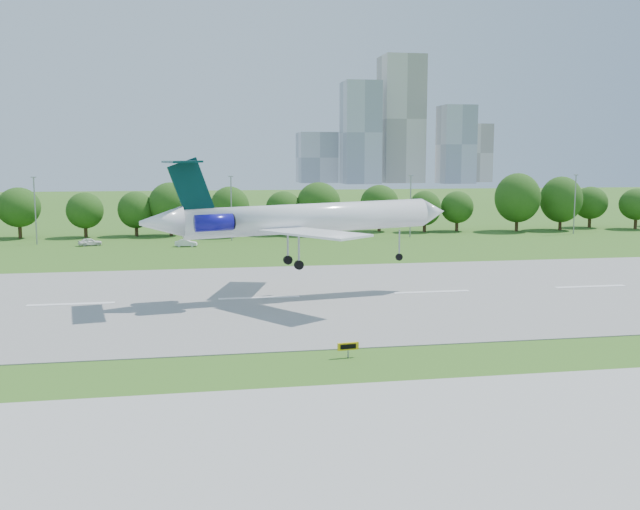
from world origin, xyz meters
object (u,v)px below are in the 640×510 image
at_px(airliner, 294,218).
at_px(taxi_sign_left, 348,347).
at_px(service_vehicle_a, 186,243).
at_px(service_vehicle_b, 90,242).

xyz_separation_m(airliner, taxi_sign_left, (0.78, -24.60, -8.06)).
xyz_separation_m(service_vehicle_a, service_vehicle_b, (-16.86, 4.35, 0.05)).
bearing_deg(taxi_sign_left, airliner, 85.03).
bearing_deg(taxi_sign_left, service_vehicle_b, 104.13).
height_order(service_vehicle_a, service_vehicle_b, service_vehicle_b).
height_order(taxi_sign_left, service_vehicle_a, service_vehicle_a).
bearing_deg(service_vehicle_a, airliner, -160.68).
relative_size(airliner, taxi_sign_left, 20.54).
xyz_separation_m(airliner, service_vehicle_a, (-12.34, 49.42, -8.31)).
distance_m(airliner, service_vehicle_b, 61.74).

